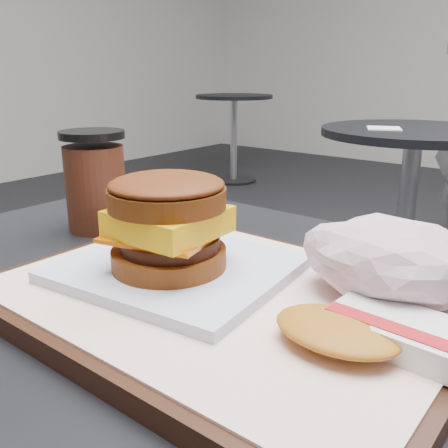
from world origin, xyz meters
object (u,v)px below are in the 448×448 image
breakfast_sandwich (171,234)px  hash_brown (371,330)px  coffee_cup (96,183)px  neighbor_table (410,180)px  crumpled_wrapper (391,259)px  serving_tray (225,301)px

breakfast_sandwich → hash_brown: size_ratio=1.73×
coffee_cup → neighbor_table: (-0.12, 1.56, -0.28)m
crumpled_wrapper → coffee_cup: 0.38m
breakfast_sandwich → crumpled_wrapper: 0.18m
breakfast_sandwich → crumpled_wrapper: (0.16, 0.08, -0.01)m
crumpled_wrapper → neighbor_table: bearing=107.5°
breakfast_sandwich → coffee_cup: coffee_cup is taller
breakfast_sandwich → serving_tray: bearing=6.7°
breakfast_sandwich → hash_brown: bearing=-0.1°
serving_tray → neighbor_table: (-0.39, 1.64, -0.23)m
neighbor_table → hash_brown: bearing=-72.7°
crumpled_wrapper → hash_brown: bearing=-76.6°
hash_brown → coffee_cup: size_ratio=0.97×
serving_tray → coffee_cup: bearing=163.8°
breakfast_sandwich → neighbor_table: 1.70m
breakfast_sandwich → crumpled_wrapper: breakfast_sandwich is taller
breakfast_sandwich → crumpled_wrapper: bearing=26.0°
coffee_cup → serving_tray: bearing=-16.2°
coffee_cup → neighbor_table: 1.59m
breakfast_sandwich → coffee_cup: size_ratio=1.67×
hash_brown → coffee_cup: (-0.40, 0.09, 0.03)m
hash_brown → neighbor_table: (-0.51, 1.65, -0.25)m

